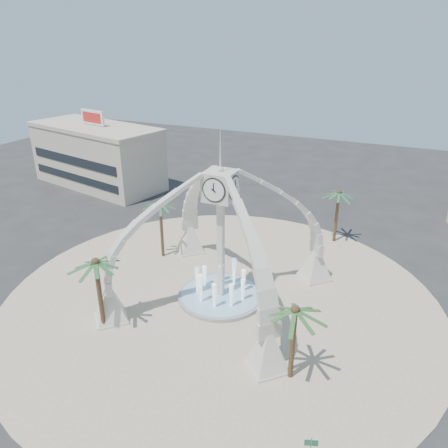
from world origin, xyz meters
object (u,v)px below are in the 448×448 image
at_px(palm_west, 160,204).
at_px(palm_south, 95,263).
at_px(clock_tower, 221,235).
at_px(street_sign, 311,446).
at_px(palm_north, 339,193).
at_px(palm_east, 295,311).
at_px(fountain, 221,295).

xyz_separation_m(palm_west, palm_south, (2.41, -13.13, 0.01)).
xyz_separation_m(clock_tower, street_sign, (11.90, -13.58, -4.89)).
height_order(clock_tower, street_sign, clock_tower).
distance_m(clock_tower, palm_north, 18.01).
bearing_deg(palm_east, palm_west, 146.58).
xyz_separation_m(clock_tower, palm_west, (-9.34, 4.85, -0.24)).
xyz_separation_m(fountain, palm_north, (7.09, 16.55, 5.78)).
bearing_deg(fountain, palm_west, 152.57).
height_order(palm_east, palm_south, palm_south).
bearing_deg(street_sign, palm_north, 79.37).
bearing_deg(palm_north, palm_east, -85.73).
distance_m(palm_east, palm_west, 21.81).
bearing_deg(palm_east, palm_north, 94.27).
relative_size(palm_east, palm_north, 0.95).
xyz_separation_m(fountain, palm_west, (-9.34, 4.85, 5.96)).
height_order(palm_south, street_sign, palm_south).
bearing_deg(palm_south, clock_tower, 50.08).
bearing_deg(palm_west, clock_tower, -27.43).
height_order(fountain, palm_south, palm_south).
bearing_deg(palm_north, palm_west, -144.54).
relative_size(clock_tower, fountain, 2.24).
xyz_separation_m(palm_east, street_sign, (3.04, -6.42, -4.09)).
distance_m(clock_tower, fountain, 6.20).
height_order(clock_tower, palm_east, clock_tower).
bearing_deg(clock_tower, palm_east, -38.95).
bearing_deg(street_sign, palm_south, 144.58).
bearing_deg(clock_tower, street_sign, -48.78).
bearing_deg(fountain, palm_east, -38.96).
xyz_separation_m(clock_tower, palm_south, (-6.93, -8.28, -0.23)).
bearing_deg(palm_east, fountain, 141.04).
xyz_separation_m(fountain, street_sign, (11.90, -13.58, 1.31)).
height_order(palm_west, street_sign, palm_west).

